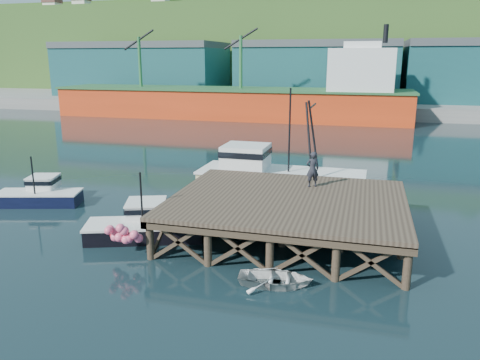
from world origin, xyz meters
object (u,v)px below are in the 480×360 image
(boat_black, at_px, (145,224))
(trawler, at_px, (277,176))
(dinghy, at_px, (276,278))
(dockworker, at_px, (313,169))

(boat_black, bearing_deg, trawler, 38.88)
(dinghy, relative_size, dockworker, 1.54)
(trawler, bearing_deg, boat_black, -120.48)
(trawler, bearing_deg, dinghy, -78.50)
(dockworker, bearing_deg, boat_black, 6.26)
(trawler, height_order, dinghy, trawler)
(boat_black, xyz_separation_m, dinghy, (7.72, -3.62, -0.36))
(dinghy, distance_m, dockworker, 8.70)
(trawler, relative_size, dinghy, 3.56)
(dockworker, bearing_deg, trawler, -79.81)
(boat_black, bearing_deg, dinghy, -44.82)
(boat_black, relative_size, trawler, 0.58)
(dockworker, bearing_deg, dinghy, 63.70)
(boat_black, xyz_separation_m, trawler, (5.40, 8.83, 0.83))
(trawler, relative_size, dockworker, 5.49)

